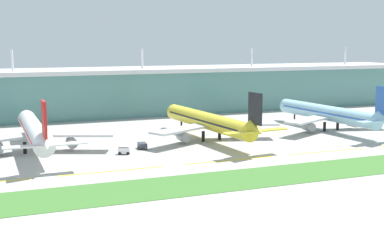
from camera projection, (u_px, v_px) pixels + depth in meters
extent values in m
plane|color=#A8A59E|center=(252.00, 166.00, 142.69)|extent=(600.00, 600.00, 0.00)
cube|color=slate|center=(139.00, 93.00, 244.17)|extent=(280.00, 28.00, 19.59)
cube|color=silver|center=(139.00, 70.00, 242.56)|extent=(288.00, 34.00, 1.80)
cylinder|color=silver|center=(12.00, 60.00, 216.32)|extent=(0.90, 0.90, 9.00)
cylinder|color=silver|center=(142.00, 59.00, 236.60)|extent=(0.90, 0.90, 9.00)
cylinder|color=silver|center=(252.00, 57.00, 256.88)|extent=(0.90, 0.90, 9.00)
cylinder|color=silver|center=(345.00, 56.00, 277.16)|extent=(0.90, 0.90, 9.00)
cylinder|color=white|center=(34.00, 130.00, 161.08)|extent=(6.28, 55.73, 5.80)
cone|color=white|center=(26.00, 117.00, 188.43)|extent=(5.54, 4.05, 5.51)
cone|color=white|center=(46.00, 145.00, 132.62)|extent=(4.99, 6.67, 5.72)
cube|color=red|center=(44.00, 119.00, 132.57)|extent=(0.76, 6.41, 9.50)
cube|color=white|center=(23.00, 147.00, 131.08)|extent=(10.03, 3.29, 0.36)
cube|color=white|center=(67.00, 144.00, 135.15)|extent=(10.03, 3.29, 0.36)
cube|color=#B7BABF|center=(76.00, 134.00, 161.66)|extent=(24.82, 15.12, 0.70)
cylinder|color=gray|center=(72.00, 143.00, 162.96)|extent=(3.24, 4.53, 3.20)
cylinder|color=black|center=(29.00, 134.00, 180.93)|extent=(0.70, 0.70, 3.60)
cylinder|color=black|center=(25.00, 148.00, 157.85)|extent=(1.10, 1.10, 3.60)
cylinder|color=black|center=(47.00, 146.00, 160.22)|extent=(1.10, 1.10, 3.60)
cube|color=red|center=(34.00, 129.00, 161.02)|extent=(6.27, 50.16, 0.60)
cylinder|color=yellow|center=(207.00, 121.00, 180.07)|extent=(11.31, 54.29, 5.80)
cone|color=yellow|center=(172.00, 111.00, 205.52)|extent=(5.89, 4.54, 5.51)
cone|color=yellow|center=(257.00, 131.00, 153.56)|extent=(5.58, 7.10, 5.72)
cube|color=black|center=(255.00, 109.00, 153.47)|extent=(1.35, 6.44, 9.50)
cube|color=yellow|center=(240.00, 133.00, 151.53)|extent=(10.28, 4.21, 0.36)
cube|color=yellow|center=(271.00, 130.00, 156.53)|extent=(10.28, 4.21, 0.36)
cube|color=#B7BABF|center=(182.00, 129.00, 170.93)|extent=(24.39, 17.24, 0.70)
cylinder|color=gray|center=(183.00, 137.00, 173.16)|extent=(3.64, 4.80, 3.20)
cube|color=#B7BABF|center=(243.00, 124.00, 181.84)|extent=(24.94, 13.19, 0.70)
cylinder|color=gray|center=(238.00, 131.00, 182.98)|extent=(3.64, 4.80, 3.20)
cylinder|color=black|center=(181.00, 126.00, 198.55)|extent=(0.70, 0.70, 3.60)
cylinder|color=black|center=(203.00, 136.00, 176.69)|extent=(1.10, 1.10, 3.60)
cylinder|color=black|center=(220.00, 135.00, 179.60)|extent=(1.10, 1.10, 3.60)
cube|color=black|center=(207.00, 120.00, 180.01)|extent=(10.79, 48.93, 0.60)
cylinder|color=#9ED1EA|center=(326.00, 113.00, 200.12)|extent=(10.41, 52.16, 5.80)
cone|color=#9ED1EA|center=(283.00, 105.00, 224.81)|extent=(5.85, 4.48, 5.51)
cube|color=#2D5BB7|center=(384.00, 100.00, 174.29)|extent=(1.27, 6.44, 9.50)
cube|color=#9ED1EA|center=(371.00, 121.00, 172.41)|extent=(10.25, 4.08, 0.36)
cube|color=#B7BABF|center=(309.00, 120.00, 191.09)|extent=(24.46, 17.00, 0.70)
cylinder|color=gray|center=(309.00, 127.00, 193.32)|extent=(3.59, 4.77, 3.20)
cube|color=#B7BABF|center=(358.00, 116.00, 201.72)|extent=(24.94, 13.47, 0.70)
cylinder|color=gray|center=(353.00, 123.00, 202.89)|extent=(3.59, 4.77, 3.20)
cylinder|color=black|center=(294.00, 118.00, 218.02)|extent=(0.70, 0.70, 3.60)
cylinder|color=black|center=(325.00, 127.00, 196.76)|extent=(1.10, 1.10, 3.60)
cylinder|color=black|center=(338.00, 125.00, 199.60)|extent=(1.10, 1.10, 3.60)
cube|color=#2D5BB7|center=(326.00, 112.00, 200.06)|extent=(9.99, 47.00, 0.60)
cube|color=yellow|center=(112.00, 171.00, 136.78)|extent=(28.00, 0.70, 0.04)
cube|color=yellow|center=(229.00, 160.00, 149.09)|extent=(28.00, 0.70, 0.04)
cube|color=yellow|center=(328.00, 151.00, 161.41)|extent=(28.00, 0.70, 0.04)
cube|color=#3D702D|center=(273.00, 176.00, 132.19)|extent=(300.00, 18.00, 0.10)
cube|color=silver|center=(124.00, 150.00, 157.18)|extent=(4.02, 3.14, 1.60)
cube|color=silver|center=(124.00, 146.00, 157.01)|extent=(3.70, 2.99, 0.16)
cylinder|color=black|center=(129.00, 152.00, 158.03)|extent=(0.96, 0.69, 0.90)
cylinder|color=black|center=(128.00, 153.00, 156.43)|extent=(0.96, 0.69, 0.90)
cylinder|color=black|center=(121.00, 152.00, 158.17)|extent=(0.96, 0.69, 0.90)
cylinder|color=black|center=(120.00, 153.00, 156.58)|extent=(0.96, 0.69, 0.90)
cube|color=#333842|center=(142.00, 145.00, 165.33)|extent=(2.79, 4.60, 1.40)
cylinder|color=black|center=(138.00, 147.00, 166.60)|extent=(0.43, 0.93, 0.90)
cylinder|color=black|center=(145.00, 146.00, 167.20)|extent=(0.43, 0.93, 0.90)
cylinder|color=black|center=(140.00, 148.00, 163.68)|extent=(0.43, 0.93, 0.90)
cylinder|color=black|center=(147.00, 148.00, 164.27)|extent=(0.43, 0.93, 0.90)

